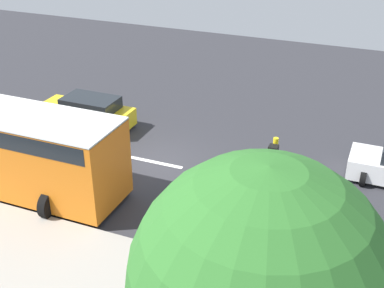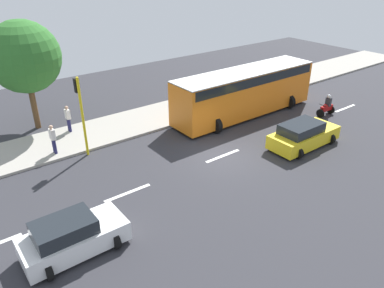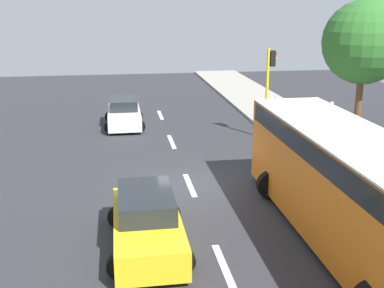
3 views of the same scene
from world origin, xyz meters
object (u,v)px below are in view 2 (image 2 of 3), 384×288
Objects in this scene: motorcycle at (327,107)px; street_tree_north at (24,57)px; car_white at (72,237)px; traffic_light_corner at (80,105)px; pedestrian_by_tree at (68,118)px; pedestrian_near_signal at (53,138)px; car_yellow_cab at (303,135)px; city_bus at (245,89)px.

street_tree_north reaches higher than motorcycle.
traffic_light_corner is (7.07, -3.51, 2.22)m from car_white.
pedestrian_by_tree is 0.38× the size of traffic_light_corner.
motorcycle is at bearing -108.41° from pedestrian_near_signal.
street_tree_north is at bearing 32.17° from pedestrian_by_tree.
pedestrian_near_signal is at bearing 57.27° from car_yellow_cab.
car_yellow_cab is at bearing -122.78° from traffic_light_corner.
motorcycle is 16.49m from traffic_light_corner.
pedestrian_near_signal is (7.67, 11.93, 0.35)m from car_yellow_cab.
city_bus is (5.61, -0.70, 1.13)m from car_yellow_cab.
street_tree_north is at bearing -11.02° from car_white.
pedestrian_near_signal is at bearing 57.66° from traffic_light_corner.
traffic_light_corner is at bearing 73.05° from motorcycle.
car_yellow_cab is 0.66× the size of street_tree_north.
street_tree_north is at bearing 58.78° from motorcycle.
city_bus is at bearing -95.78° from traffic_light_corner.
traffic_light_corner is (4.76, 15.62, 2.29)m from motorcycle.
pedestrian_near_signal is at bearing 80.74° from city_bus.
pedestrian_near_signal is 2.55m from traffic_light_corner.
pedestrian_near_signal is 5.70m from street_tree_north.
city_bus is 11.28m from traffic_light_corner.
city_bus reaches higher than pedestrian_by_tree.
car_white is 0.35× the size of city_bus.
pedestrian_near_signal is (8.00, -2.04, 0.35)m from car_white.
pedestrian_by_tree is at bearing 62.52° from motorcycle.
traffic_light_corner is 0.66× the size of street_tree_north.
pedestrian_near_signal is 1.00× the size of pedestrian_by_tree.
motorcycle is at bearing -121.22° from street_tree_north.
street_tree_north is (5.37, 1.09, 1.69)m from traffic_light_corner.
car_yellow_cab is 5.77m from city_bus.
car_yellow_cab is at bearing -122.73° from pedestrian_near_signal.
pedestrian_near_signal and pedestrian_by_tree have the same top height.
pedestrian_near_signal is 0.25× the size of street_tree_north.
motorcycle is (-3.63, -4.45, -1.20)m from city_bus.
city_bus is 6.51× the size of pedestrian_near_signal.
street_tree_north is (2.13, 1.34, 3.56)m from pedestrian_by_tree.
car_white is 10.98m from pedestrian_by_tree.
pedestrian_near_signal is 2.88m from pedestrian_by_tree.
traffic_light_corner reaches higher than car_yellow_cab.
pedestrian_by_tree reaches higher than car_yellow_cab.
car_white is 15.88m from city_bus.
pedestrian_near_signal is at bearing 175.14° from street_tree_north.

